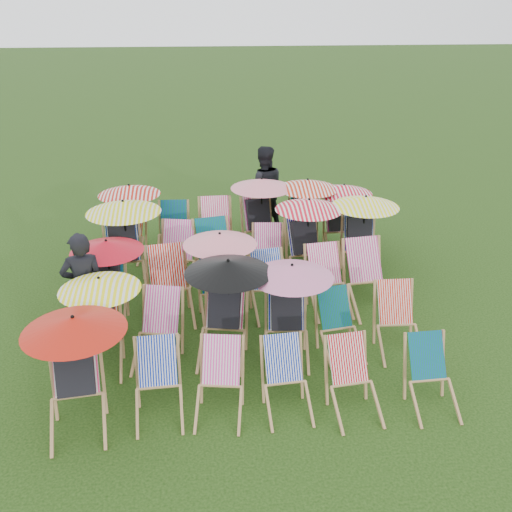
{
  "coord_description": "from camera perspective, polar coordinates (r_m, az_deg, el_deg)",
  "views": [
    {
      "loc": [
        -0.55,
        -7.61,
        4.53
      ],
      "look_at": [
        0.16,
        0.22,
        0.9
      ],
      "focal_mm": 40.0,
      "sensor_mm": 36.0,
      "label": 1
    }
  ],
  "objects": [
    {
      "name": "person_rear",
      "position": [
        11.77,
        0.74,
        6.74
      ],
      "size": [
        0.87,
        0.69,
        1.78
      ],
      "primitive_type": "imported",
      "rotation": [
        0.0,
        0.0,
        3.16
      ],
      "color": "black",
      "rests_on": "ground"
    },
    {
      "name": "deckchair_5",
      "position": [
        7.17,
        17.26,
        -11.55
      ],
      "size": [
        0.58,
        0.79,
        0.83
      ],
      "rotation": [
        0.0,
        0.0,
        0.04
      ],
      "color": "#AA804F",
      "rests_on": "ground"
    },
    {
      "name": "deckchair_9",
      "position": [
        7.63,
        3.23,
        -5.47
      ],
      "size": [
        1.11,
        1.16,
        1.32
      ],
      "rotation": [
        0.0,
        0.0,
        -0.08
      ],
      "color": "#AA804F",
      "rests_on": "ground"
    },
    {
      "name": "deckchair_18",
      "position": [
        9.71,
        -13.07,
        1.29
      ],
      "size": [
        1.23,
        1.33,
        1.46
      ],
      "rotation": [
        0.0,
        0.0,
        0.16
      ],
      "color": "#AA804F",
      "rests_on": "ground"
    },
    {
      "name": "deckchair_17",
      "position": [
        9.01,
        11.3,
        -2.22
      ],
      "size": [
        0.79,
        1.02,
        1.03
      ],
      "rotation": [
        0.0,
        0.0,
        0.12
      ],
      "color": "#AA804F",
      "rests_on": "ground"
    },
    {
      "name": "deckchair_0",
      "position": [
        6.74,
        -17.63,
        -11.01
      ],
      "size": [
        1.14,
        1.23,
        1.36
      ],
      "rotation": [
        0.0,
        0.0,
        0.12
      ],
      "color": "#AA804F",
      "rests_on": "ground"
    },
    {
      "name": "deckchair_11",
      "position": [
        8.07,
        14.09,
        -6.4
      ],
      "size": [
        0.61,
        0.85,
        0.9
      ],
      "rotation": [
        0.0,
        0.0,
        -0.02
      ],
      "color": "#AA804F",
      "rests_on": "ground"
    },
    {
      "name": "deckchair_2",
      "position": [
        6.77,
        -3.67,
        -12.59
      ],
      "size": [
        0.67,
        0.86,
        0.85
      ],
      "rotation": [
        0.0,
        0.0,
        -0.15
      ],
      "color": "#AA804F",
      "rests_on": "ground"
    },
    {
      "name": "ground",
      "position": [
        8.88,
        -0.89,
        -5.92
      ],
      "size": [
        100.0,
        100.0,
        0.0
      ],
      "primitive_type": "plane",
      "color": "black",
      "rests_on": "ground"
    },
    {
      "name": "deckchair_3",
      "position": [
        6.83,
        3.1,
        -12.33
      ],
      "size": [
        0.61,
        0.81,
        0.83
      ],
      "rotation": [
        0.0,
        0.0,
        0.09
      ],
      "color": "#AA804F",
      "rests_on": "ground"
    },
    {
      "name": "deckchair_6",
      "position": [
        7.7,
        -15.37,
        -6.39
      ],
      "size": [
        1.05,
        1.1,
        1.25
      ],
      "rotation": [
        0.0,
        0.0,
        0.05
      ],
      "color": "#AA804F",
      "rests_on": "ground"
    },
    {
      "name": "deckchair_14",
      "position": [
        8.58,
        -3.74,
        -1.85
      ],
      "size": [
        1.11,
        1.18,
        1.31
      ],
      "rotation": [
        0.0,
        0.0,
        0.11
      ],
      "color": "#AA804F",
      "rests_on": "ground"
    },
    {
      "name": "deckchair_26",
      "position": [
        10.71,
        -4.0,
        2.67
      ],
      "size": [
        0.7,
        0.96,
        1.02
      ],
      "rotation": [
        0.0,
        0.0,
        0.02
      ],
      "color": "#AA804F",
      "rests_on": "ground"
    },
    {
      "name": "deckchair_12",
      "position": [
        8.71,
        -14.73,
        -2.4
      ],
      "size": [
        1.07,
        1.11,
        1.27
      ],
      "rotation": [
        0.0,
        0.0,
        -0.0
      ],
      "color": "#AA804F",
      "rests_on": "ground"
    },
    {
      "name": "deckchair_27",
      "position": [
        10.83,
        0.46,
        4.23
      ],
      "size": [
        1.17,
        1.26,
        1.39
      ],
      "rotation": [
        0.0,
        0.0,
        0.15
      ],
      "color": "#AA804F",
      "rests_on": "ground"
    },
    {
      "name": "deckchair_8",
      "position": [
        7.63,
        -3.18,
        -5.19
      ],
      "size": [
        1.16,
        1.24,
        1.38
      ],
      "rotation": [
        0.0,
        0.0,
        -0.19
      ],
      "color": "#AA804F",
      "rests_on": "ground"
    },
    {
      "name": "person_left",
      "position": [
        8.28,
        -16.8,
        -3.03
      ],
      "size": [
        0.66,
        0.5,
        1.64
      ],
      "primitive_type": "imported",
      "rotation": [
        0.0,
        0.0,
        3.35
      ],
      "color": "black",
      "rests_on": "ground"
    },
    {
      "name": "deckchair_13",
      "position": [
        8.69,
        -8.64,
        -3.05
      ],
      "size": [
        0.82,
        1.04,
        1.03
      ],
      "rotation": [
        0.0,
        0.0,
        0.15
      ],
      "color": "#AA804F",
      "rests_on": "ground"
    },
    {
      "name": "deckchair_25",
      "position": [
        10.83,
        -8.3,
        2.49
      ],
      "size": [
        0.66,
        0.9,
        0.95
      ],
      "rotation": [
        0.0,
        0.0,
        -0.04
      ],
      "color": "#AA804F",
      "rests_on": "ground"
    },
    {
      "name": "deckchair_7",
      "position": [
        7.73,
        -9.83,
        -7.38
      ],
      "size": [
        0.77,
        0.96,
        0.93
      ],
      "rotation": [
        0.0,
        0.0,
        -0.2
      ],
      "color": "#AA804F",
      "rests_on": "ground"
    },
    {
      "name": "deckchair_29",
      "position": [
        10.96,
        8.49,
        3.89
      ],
      "size": [
        1.08,
        1.12,
        1.28
      ],
      "rotation": [
        0.0,
        0.0,
        -0.01
      ],
      "color": "#AA804F",
      "rests_on": "ground"
    },
    {
      "name": "deckchair_23",
      "position": [
        10.08,
        10.48,
        2.17
      ],
      "size": [
        1.16,
        1.23,
        1.38
      ],
      "rotation": [
        0.0,
        0.0,
        -0.12
      ],
      "color": "#AA804F",
      "rests_on": "ground"
    },
    {
      "name": "deckchair_20",
      "position": [
        9.66,
        -3.97,
        0.13
      ],
      "size": [
        0.86,
        1.06,
        1.03
      ],
      "rotation": [
        0.0,
        0.0,
        0.2
      ],
      "color": "#AA804F",
      "rests_on": "ground"
    },
    {
      "name": "deckchair_16",
      "position": [
        8.91,
        7.29,
        -2.52
      ],
      "size": [
        0.73,
        0.95,
        0.95
      ],
      "rotation": [
        0.0,
        0.0,
        0.12
      ],
      "color": "#AA804F",
      "rests_on": "ground"
    },
    {
      "name": "deckchair_19",
      "position": [
        9.7,
        -8.06,
        -0.04
      ],
      "size": [
        0.81,
        1.02,
        1.0
      ],
      "rotation": [
        0.0,
        0.0,
        -0.17
      ],
      "color": "#AA804F",
      "rests_on": "ground"
    },
    {
      "name": "deckchair_15",
      "position": [
        8.74,
        1.45,
        -3.03
      ],
      "size": [
        0.7,
        0.9,
        0.91
      ],
      "rotation": [
        0.0,
        0.0,
        0.12
      ],
      "color": "#AA804F",
      "rests_on": "ground"
    },
    {
      "name": "deckchair_24",
      "position": [
        10.86,
        -12.7,
        3.56
      ],
      "size": [
        1.14,
        1.21,
        1.35
      ],
      "rotation": [
        0.0,
        0.0,
        -0.18
      ],
      "color": "#AA804F",
      "rests_on": "ground"
    },
    {
      "name": "deckchair_22",
      "position": [
        9.84,
        5.13,
        1.88
      ],
      "size": [
        1.15,
        1.24,
        1.37
      ],
      "rotation": [
        0.0,
        0.0,
        0.16
      ],
      "color": "#AA804F",
      "rests_on": "ground"
    },
    {
      "name": "deckchair_28",
      "position": [
        10.89,
        4.82,
        4.22
      ],
      "size": [
        1.15,
        1.23,
        1.37
      ],
      "rotation": [
        0.0,
        0.0,
        -0.18
      ],
      "color": "#AA804F",
      "rests_on": "ground"
    },
    {
      "name": "deckchair_1",
      "position": [
        6.83,
        -9.77,
        -12.56
      ],
      "size": [
        0.61,
        0.82,
        0.86
      ],
      "rotation": [
        0.0,
        0.0,
        0.06
      ],
      "color": "#AA804F",
      "rests_on": "ground"
    },
    {
      "name": "deckchair_21",
      "position": [
        9.78,
        1.23,
        0.08
      ],
      "size": [
        0.65,
        0.87,
        0.9
      ],
      "rotation": [
        0.0,
        0.0,
        -0.08
      ],
      "color": "#AA804F",
      "rests_on": "ground"
    },
    {
      "name": "deckchair_4",
      "position": [
        6.89,
        9.78,
        -12.24
      ],
      "size": [
        0.66,
        0.85,
        0.85
      ],
      "rotation": [
        0.0,
        0.0,
        0.13
      ],
      "color": "#AA804F",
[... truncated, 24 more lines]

